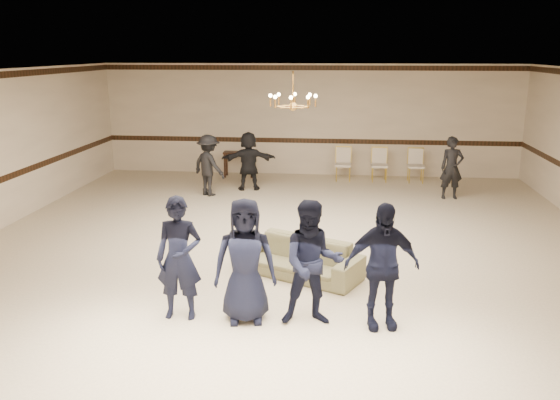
# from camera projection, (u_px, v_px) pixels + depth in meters

# --- Properties ---
(room) EXTENTS (12.01, 14.01, 3.21)m
(room) POSITION_uv_depth(u_px,v_px,m) (288.00, 167.00, 10.05)
(room) COLOR beige
(room) RESTS_ON ground
(chair_rail) EXTENTS (12.00, 0.02, 0.14)m
(chair_rail) POSITION_uv_depth(u_px,v_px,m) (310.00, 141.00, 16.93)
(chair_rail) COLOR black
(chair_rail) RESTS_ON wall_back
(crown_molding) EXTENTS (12.00, 0.02, 0.14)m
(crown_molding) POSITION_uv_depth(u_px,v_px,m) (311.00, 68.00, 16.40)
(crown_molding) COLOR black
(crown_molding) RESTS_ON wall_back
(chandelier) EXTENTS (0.94, 0.94, 0.89)m
(chandelier) POSITION_uv_depth(u_px,v_px,m) (293.00, 89.00, 10.69)
(chandelier) COLOR #B6833A
(chandelier) RESTS_ON ceiling
(boy_a) EXTENTS (0.64, 0.43, 1.70)m
(boy_a) POSITION_uv_depth(u_px,v_px,m) (179.00, 258.00, 7.81)
(boy_a) COLOR black
(boy_a) RESTS_ON floor
(boy_b) EXTENTS (0.91, 0.68, 1.70)m
(boy_b) POSITION_uv_depth(u_px,v_px,m) (245.00, 261.00, 7.72)
(boy_b) COLOR black
(boy_b) RESTS_ON floor
(boy_c) EXTENTS (0.91, 0.75, 1.70)m
(boy_c) POSITION_uv_depth(u_px,v_px,m) (313.00, 263.00, 7.63)
(boy_c) COLOR black
(boy_c) RESTS_ON floor
(boy_d) EXTENTS (1.06, 0.60, 1.70)m
(boy_d) POSITION_uv_depth(u_px,v_px,m) (382.00, 266.00, 7.54)
(boy_d) COLOR black
(boy_d) RESTS_ON floor
(settee) EXTENTS (2.18, 1.60, 0.60)m
(settee) POSITION_uv_depth(u_px,v_px,m) (299.00, 258.00, 9.42)
(settee) COLOR #817F56
(settee) RESTS_ON floor
(adult_left) EXTENTS (1.14, 1.03, 1.54)m
(adult_left) POSITION_uv_depth(u_px,v_px,m) (209.00, 165.00, 14.53)
(adult_left) COLOR black
(adult_left) RESTS_ON floor
(adult_mid) EXTENTS (1.48, 0.71, 1.54)m
(adult_mid) POSITION_uv_depth(u_px,v_px,m) (249.00, 161.00, 15.11)
(adult_mid) COLOR black
(adult_mid) RESTS_ON floor
(adult_right) EXTENTS (0.59, 0.42, 1.54)m
(adult_right) POSITION_uv_depth(u_px,v_px,m) (452.00, 168.00, 14.21)
(adult_right) COLOR black
(adult_right) RESTS_ON floor
(banquet_chair_left) EXTENTS (0.48, 0.48, 0.92)m
(banquet_chair_left) POSITION_uv_depth(u_px,v_px,m) (343.00, 164.00, 16.24)
(banquet_chair_left) COLOR beige
(banquet_chair_left) RESTS_ON floor
(banquet_chair_mid) EXTENTS (0.46, 0.46, 0.92)m
(banquet_chair_mid) POSITION_uv_depth(u_px,v_px,m) (379.00, 165.00, 16.14)
(banquet_chair_mid) COLOR beige
(banquet_chair_mid) RESTS_ON floor
(banquet_chair_right) EXTENTS (0.45, 0.45, 0.92)m
(banquet_chair_right) POSITION_uv_depth(u_px,v_px,m) (416.00, 166.00, 16.04)
(banquet_chair_right) COLOR beige
(banquet_chair_right) RESTS_ON floor
(console_table) EXTENTS (0.89, 0.41, 0.73)m
(console_table) POSITION_uv_depth(u_px,v_px,m) (239.00, 164.00, 16.76)
(console_table) COLOR black
(console_table) RESTS_ON floor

